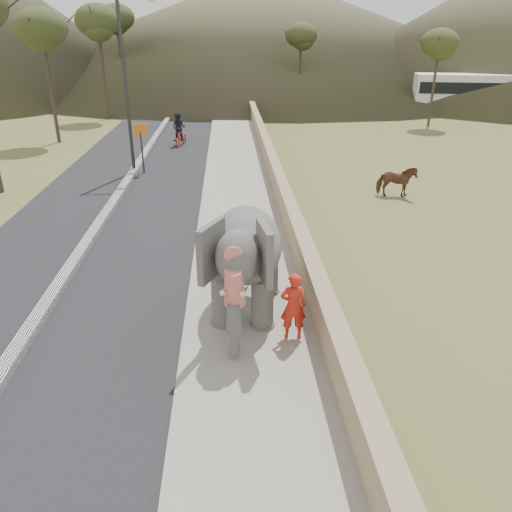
{
  "coord_description": "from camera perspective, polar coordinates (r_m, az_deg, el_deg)",
  "views": [
    {
      "loc": [
        -0.39,
        -8.02,
        6.36
      ],
      "look_at": [
        0.2,
        2.27,
        1.7
      ],
      "focal_mm": 35.0,
      "sensor_mm": 36.0,
      "label": 1
    }
  ],
  "objects": [
    {
      "name": "bus_white",
      "position": [
        47.98,
        24.37,
        16.53
      ],
      "size": [
        11.28,
        4.76,
        3.1
      ],
      "primitive_type": "cube",
      "rotation": [
        0.0,
        0.0,
        1.36
      ],
      "color": "white",
      "rests_on": "ground"
    },
    {
      "name": "cow",
      "position": [
        21.72,
        15.73,
        8.2
      ],
      "size": [
        1.67,
        0.97,
        1.32
      ],
      "primitive_type": "imported",
      "rotation": [
        0.0,
        0.0,
        1.4
      ],
      "color": "brown",
      "rests_on": "ground"
    },
    {
      "name": "road",
      "position": [
        19.65,
        -16.7,
        4.43
      ],
      "size": [
        7.0,
        120.0,
        0.03
      ],
      "primitive_type": "cube",
      "color": "black",
      "rests_on": "ground"
    },
    {
      "name": "median",
      "position": [
        19.62,
        -16.73,
        4.69
      ],
      "size": [
        0.35,
        120.0,
        0.22
      ],
      "primitive_type": "cube",
      "color": "black",
      "rests_on": "ground"
    },
    {
      "name": "ground",
      "position": [
        10.24,
        -0.41,
        -14.06
      ],
      "size": [
        160.0,
        160.0,
        0.0
      ],
      "primitive_type": "plane",
      "color": "olive",
      "rests_on": "ground"
    },
    {
      "name": "elephant_and_man",
      "position": [
        11.76,
        -0.99,
        -0.31
      ],
      "size": [
        2.43,
        3.89,
        2.64
      ],
      "color": "#67625D",
      "rests_on": "ground"
    },
    {
      "name": "motorcyclist",
      "position": [
        31.19,
        -8.68,
        13.71
      ],
      "size": [
        1.07,
        1.85,
        1.94
      ],
      "color": "maroon",
      "rests_on": "ground"
    },
    {
      "name": "lamppost",
      "position": [
        24.79,
        -14.14,
        20.2
      ],
      "size": [
        1.76,
        0.36,
        8.0
      ],
      "color": "#323137",
      "rests_on": "ground"
    },
    {
      "name": "distant_car",
      "position": [
        47.99,
        20.6,
        16.1
      ],
      "size": [
        4.33,
        1.99,
        1.44
      ],
      "primitive_type": "imported",
      "rotation": [
        0.0,
        0.0,
        1.5
      ],
      "color": "#B7B8BF",
      "rests_on": "ground"
    },
    {
      "name": "hill_far",
      "position": [
        78.21,
        0.76,
        24.78
      ],
      "size": [
        80.0,
        80.0,
        14.0
      ],
      "primitive_type": "cone",
      "color": "brown",
      "rests_on": "ground"
    },
    {
      "name": "signboard",
      "position": [
        24.99,
        -13.0,
        12.83
      ],
      "size": [
        0.6,
        0.08,
        2.4
      ],
      "color": "#2D2D33",
      "rests_on": "ground"
    },
    {
      "name": "walkway",
      "position": [
        19.09,
        -1.93,
        5.08
      ],
      "size": [
        3.0,
        120.0,
        0.15
      ],
      "primitive_type": "cube",
      "color": "#9E9687",
      "rests_on": "ground"
    },
    {
      "name": "trees",
      "position": [
        37.56,
        -6.46,
        20.51
      ],
      "size": [
        42.53,
        44.37,
        9.08
      ],
      "color": "#473828",
      "rests_on": "ground"
    },
    {
      "name": "parapet",
      "position": [
        19.04,
        3.06,
        6.51
      ],
      "size": [
        0.3,
        120.0,
        1.1
      ],
      "primitive_type": "cube",
      "color": "tan",
      "rests_on": "ground"
    }
  ]
}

